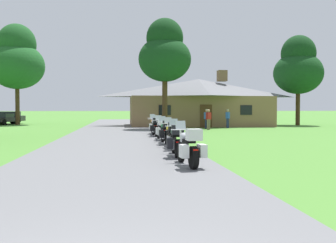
% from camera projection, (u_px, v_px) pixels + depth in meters
% --- Properties ---
extents(ground_plane, '(500.00, 500.00, 0.00)m').
position_uv_depth(ground_plane, '(117.00, 138.00, 22.78)').
color(ground_plane, '#4C8433').
extents(asphalt_driveway, '(6.40, 80.00, 0.06)m').
position_uv_depth(asphalt_driveway, '(116.00, 140.00, 20.79)').
color(asphalt_driveway, slate).
rests_on(asphalt_driveway, ground).
extents(motorcycle_silver_nearest_to_camera, '(0.83, 2.08, 1.30)m').
position_uv_depth(motorcycle_silver_nearest_to_camera, '(189.00, 148.00, 11.21)').
color(motorcycle_silver_nearest_to_camera, black).
rests_on(motorcycle_silver_nearest_to_camera, asphalt_driveway).
extents(motorcycle_green_second_in_row, '(0.75, 2.08, 1.30)m').
position_uv_depth(motorcycle_green_second_in_row, '(176.00, 141.00, 13.66)').
color(motorcycle_green_second_in_row, black).
rests_on(motorcycle_green_second_in_row, asphalt_driveway).
extents(motorcycle_yellow_third_in_row, '(0.66, 2.08, 1.30)m').
position_uv_depth(motorcycle_yellow_third_in_row, '(171.00, 135.00, 16.23)').
color(motorcycle_yellow_third_in_row, black).
rests_on(motorcycle_yellow_third_in_row, asphalt_driveway).
extents(motorcycle_green_fourth_in_row, '(0.76, 2.08, 1.30)m').
position_uv_depth(motorcycle_green_fourth_in_row, '(166.00, 132.00, 18.46)').
color(motorcycle_green_fourth_in_row, black).
rests_on(motorcycle_green_fourth_in_row, asphalt_driveway).
extents(motorcycle_silver_fifth_in_row, '(0.80, 2.08, 1.30)m').
position_uv_depth(motorcycle_silver_fifth_in_row, '(162.00, 130.00, 20.81)').
color(motorcycle_silver_fifth_in_row, black).
rests_on(motorcycle_silver_fifth_in_row, asphalt_driveway).
extents(motorcycle_silver_sixth_in_row, '(0.78, 2.08, 1.30)m').
position_uv_depth(motorcycle_silver_sixth_in_row, '(155.00, 127.00, 23.61)').
color(motorcycle_silver_sixth_in_row, black).
rests_on(motorcycle_silver_sixth_in_row, asphalt_driveway).
extents(motorcycle_orange_farthest_in_row, '(0.75, 2.08, 1.30)m').
position_uv_depth(motorcycle_orange_farthest_in_row, '(154.00, 126.00, 25.83)').
color(motorcycle_orange_farthest_in_row, black).
rests_on(motorcycle_orange_farthest_in_row, asphalt_driveway).
extents(stone_lodge, '(14.31, 7.61, 5.58)m').
position_uv_depth(stone_lodge, '(198.00, 102.00, 38.95)').
color(stone_lodge, brown).
rests_on(stone_lodge, ground).
extents(bystander_blue_shirt_near_lodge, '(0.44, 0.40, 1.69)m').
position_uv_depth(bystander_blue_shirt_near_lodge, '(228.00, 117.00, 34.62)').
color(bystander_blue_shirt_near_lodge, navy).
rests_on(bystander_blue_shirt_near_lodge, ground).
extents(bystander_blue_shirt_beside_signpost, '(0.40, 0.44, 1.69)m').
position_uv_depth(bystander_blue_shirt_beside_signpost, '(207.00, 118.00, 33.32)').
color(bystander_blue_shirt_beside_signpost, navy).
rests_on(bystander_blue_shirt_beside_signpost, ground).
extents(bystander_red_shirt_by_tree, '(0.51, 0.35, 1.67)m').
position_uv_depth(bystander_red_shirt_by_tree, '(209.00, 118.00, 31.99)').
color(bystander_red_shirt_by_tree, '#75664C').
rests_on(bystander_red_shirt_by_tree, ground).
extents(tree_by_lodge_front, '(4.39, 4.39, 9.24)m').
position_uv_depth(tree_by_lodge_front, '(165.00, 53.00, 32.32)').
color(tree_by_lodge_front, '#422D19').
rests_on(tree_by_lodge_front, ground).
extents(tree_right_of_lodge, '(5.04, 5.04, 9.28)m').
position_uv_depth(tree_right_of_lodge, '(298.00, 68.00, 40.09)').
color(tree_right_of_lodge, '#422D19').
rests_on(tree_right_of_lodge, ground).
extents(tree_left_far, '(5.75, 5.75, 10.71)m').
position_uv_depth(tree_left_far, '(17.00, 60.00, 41.23)').
color(tree_left_far, '#422D19').
rests_on(tree_left_far, ground).
extents(parked_black_suv_far_left, '(4.70, 2.12, 1.40)m').
position_uv_depth(parked_black_suv_far_left, '(3.00, 117.00, 44.07)').
color(parked_black_suv_far_left, black).
rests_on(parked_black_suv_far_left, ground).
extents(parked_black_sedan_far_left, '(2.70, 4.50, 1.20)m').
position_uv_depth(parked_black_sedan_far_left, '(3.00, 119.00, 41.81)').
color(parked_black_sedan_far_left, black).
rests_on(parked_black_sedan_far_left, ground).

